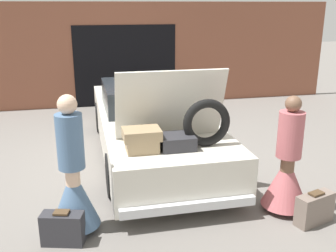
{
  "coord_description": "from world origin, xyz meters",
  "views": [
    {
      "loc": [
        -1.23,
        -6.93,
        2.74
      ],
      "look_at": [
        0.0,
        -1.43,
        0.98
      ],
      "focal_mm": 42.0,
      "sensor_mm": 36.0,
      "label": 1
    }
  ],
  "objects": [
    {
      "name": "car",
      "position": [
        -0.0,
        -0.01,
        0.6
      ],
      "size": [
        1.91,
        5.3,
        1.88
      ],
      "color": "silver",
      "rests_on": "ground_plane"
    },
    {
      "name": "person_right",
      "position": [
        1.41,
        -2.51,
        0.57
      ],
      "size": [
        0.63,
        0.63,
        1.62
      ],
      "rotation": [
        0.0,
        0.0,
        1.33
      ],
      "color": "brown",
      "rests_on": "ground_plane"
    },
    {
      "name": "person_left",
      "position": [
        -1.41,
        -2.42,
        0.63
      ],
      "size": [
        0.61,
        0.61,
        1.76
      ],
      "rotation": [
        0.0,
        0.0,
        -1.71
      ],
      "color": "beige",
      "rests_on": "ground_plane"
    },
    {
      "name": "suitcase_beside_right_person",
      "position": [
        1.61,
        -2.92,
        0.21
      ],
      "size": [
        0.58,
        0.35,
        0.44
      ],
      "color": "#75665B",
      "rests_on": "ground_plane"
    },
    {
      "name": "ground_plane",
      "position": [
        0.0,
        0.0,
        0.0
      ],
      "size": [
        40.0,
        40.0,
        0.0
      ],
      "primitive_type": "plane",
      "color": "slate"
    },
    {
      "name": "suitcase_beside_left_person",
      "position": [
        -1.56,
        -2.68,
        0.2
      ],
      "size": [
        0.53,
        0.34,
        0.43
      ],
      "color": "#2D2D33",
      "rests_on": "ground_plane"
    },
    {
      "name": "garage_wall_back",
      "position": [
        0.0,
        3.97,
        1.39
      ],
      "size": [
        12.0,
        0.14,
        2.8
      ],
      "color": "brown",
      "rests_on": "ground_plane"
    }
  ]
}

